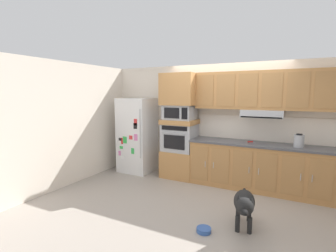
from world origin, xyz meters
TOP-DOWN VIEW (x-y plane):
  - ground_plane at (0.00, 0.00)m, footprint 9.60×9.60m
  - back_kitchen_wall at (0.00, 1.11)m, footprint 6.20×0.12m
  - side_panel_left at (-2.80, 0.00)m, footprint 0.12×7.10m
  - refrigerator at (-2.04, 0.68)m, footprint 0.76×0.73m
  - oven_base_cabinet at (-0.94, 0.75)m, footprint 0.74×0.62m
  - built_in_oven at (-0.94, 0.75)m, footprint 0.70×0.62m
  - appliance_mid_shelf at (-0.94, 0.75)m, footprint 0.74×0.62m
  - microwave at (-0.94, 0.75)m, footprint 0.64×0.54m
  - appliance_upper_cabinet at (-0.94, 0.75)m, footprint 0.74×0.62m
  - lower_cabinet_run at (0.92, 0.75)m, footprint 2.98×0.63m
  - countertop_slab at (0.92, 0.75)m, footprint 3.02×0.64m
  - backsplash_panel at (0.92, 1.04)m, footprint 3.02×0.02m
  - upper_cabinet_with_hood at (0.91, 0.87)m, footprint 2.98×0.48m
  - screwdriver at (0.58, 0.74)m, footprint 0.16×0.17m
  - electric_kettle at (1.41, 0.70)m, footprint 0.17×0.17m
  - dog at (0.78, -0.88)m, footprint 0.37×0.92m
  - dog_food_bowl at (0.32, -1.21)m, footprint 0.20×0.20m

SIDE VIEW (x-z plane):
  - ground_plane at x=0.00m, z-range 0.00..0.00m
  - dog_food_bowl at x=0.32m, z-range 0.00..0.06m
  - oven_base_cabinet at x=-0.94m, z-range 0.00..0.60m
  - dog at x=0.78m, z-range 0.08..0.67m
  - lower_cabinet_run at x=0.92m, z-range 0.00..0.88m
  - refrigerator at x=-2.04m, z-range 0.00..1.76m
  - countertop_slab at x=0.92m, z-range 0.88..0.92m
  - built_in_oven at x=-0.94m, z-range 0.60..1.20m
  - screwdriver at x=0.58m, z-range 0.92..0.95m
  - electric_kettle at x=1.41m, z-range 0.91..1.15m
  - backsplash_panel at x=0.92m, z-range 0.92..1.42m
  - back_kitchen_wall at x=0.00m, z-range 0.00..2.50m
  - side_panel_left at x=-2.80m, z-range 0.00..2.50m
  - appliance_mid_shelf at x=-0.94m, z-range 1.20..1.30m
  - microwave at x=-0.94m, z-range 1.30..1.62m
  - upper_cabinet_with_hood at x=0.91m, z-range 1.46..2.34m
  - appliance_upper_cabinet at x=-0.94m, z-range 1.62..2.30m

